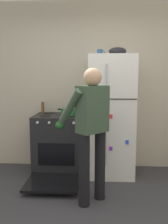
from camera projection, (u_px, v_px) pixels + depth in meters
kitchen_wall_back at (89, 86)px, 4.15m from camera, size 6.00×0.10×2.70m
refrigerator at (111, 116)px, 3.82m from camera, size 0.68×0.72×1.81m
stove_range at (59, 145)px, 3.91m from camera, size 0.76×1.23×0.92m
person_cook at (90, 124)px, 2.92m from camera, size 0.65×0.68×1.60m
red_pot at (69, 112)px, 3.80m from camera, size 0.34×0.24×0.10m
coffee_mug at (100, 52)px, 3.74m from camera, size 0.11×0.08×0.10m
pepper_mill at (43, 107)px, 4.07m from camera, size 0.05×0.05×0.17m
mixing_bowl at (118, 51)px, 3.68m from camera, size 0.26×0.26×0.12m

